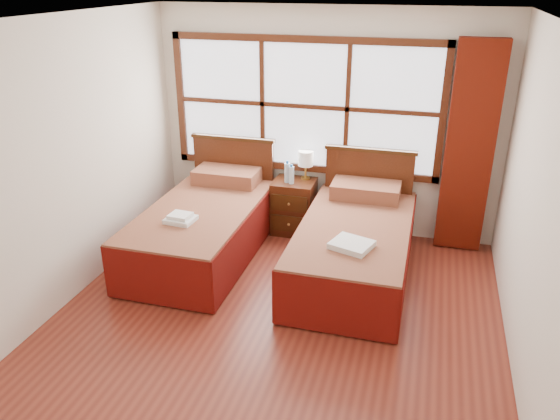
# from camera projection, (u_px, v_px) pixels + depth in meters

# --- Properties ---
(floor) EXTENTS (4.50, 4.50, 0.00)m
(floor) POSITION_uv_depth(u_px,v_px,m) (271.00, 329.00, 4.85)
(floor) COLOR maroon
(floor) RESTS_ON ground
(ceiling) EXTENTS (4.50, 4.50, 0.00)m
(ceiling) POSITION_uv_depth(u_px,v_px,m) (269.00, 21.00, 3.81)
(ceiling) COLOR white
(ceiling) RESTS_ON wall_back
(wall_back) EXTENTS (4.00, 0.00, 4.00)m
(wall_back) POSITION_uv_depth(u_px,v_px,m) (326.00, 124.00, 6.31)
(wall_back) COLOR silver
(wall_back) RESTS_ON floor
(wall_left) EXTENTS (0.00, 4.50, 4.50)m
(wall_left) POSITION_uv_depth(u_px,v_px,m) (54.00, 170.00, 4.83)
(wall_left) COLOR silver
(wall_left) RESTS_ON floor
(wall_right) EXTENTS (0.00, 4.50, 4.50)m
(wall_right) POSITION_uv_depth(u_px,v_px,m) (542.00, 222.00, 3.83)
(wall_right) COLOR silver
(wall_right) RESTS_ON floor
(window) EXTENTS (3.16, 0.06, 1.56)m
(window) POSITION_uv_depth(u_px,v_px,m) (304.00, 106.00, 6.26)
(window) COLOR white
(window) RESTS_ON wall_back
(curtain) EXTENTS (0.50, 0.16, 2.30)m
(curtain) POSITION_uv_depth(u_px,v_px,m) (469.00, 149.00, 5.84)
(curtain) COLOR #64170A
(curtain) RESTS_ON wall_back
(bed_left) EXTENTS (1.12, 2.17, 1.09)m
(bed_left) POSITION_uv_depth(u_px,v_px,m) (205.00, 225.00, 6.05)
(bed_left) COLOR #3B200C
(bed_left) RESTS_ON floor
(bed_right) EXTENTS (1.11, 2.15, 1.08)m
(bed_right) POSITION_uv_depth(u_px,v_px,m) (355.00, 244.00, 5.64)
(bed_right) COLOR #3B200C
(bed_right) RESTS_ON floor
(nightstand) EXTENTS (0.49, 0.48, 0.65)m
(nightstand) POSITION_uv_depth(u_px,v_px,m) (294.00, 207.00, 6.56)
(nightstand) COLOR #48200F
(nightstand) RESTS_ON floor
(towels_left) EXTENTS (0.30, 0.27, 0.08)m
(towels_left) POSITION_uv_depth(u_px,v_px,m) (180.00, 218.00, 5.53)
(towels_left) COLOR white
(towels_left) RESTS_ON bed_left
(towels_right) EXTENTS (0.43, 0.41, 0.06)m
(towels_right) POSITION_uv_depth(u_px,v_px,m) (352.00, 245.00, 5.02)
(towels_right) COLOR white
(towels_right) RESTS_ON bed_right
(lamp) EXTENTS (0.18, 0.18, 0.34)m
(lamp) POSITION_uv_depth(u_px,v_px,m) (306.00, 159.00, 6.41)
(lamp) COLOR gold
(lamp) RESTS_ON nightstand
(bottle_near) EXTENTS (0.07, 0.07, 0.26)m
(bottle_near) POSITION_uv_depth(u_px,v_px,m) (287.00, 172.00, 6.36)
(bottle_near) COLOR #BFE2F6
(bottle_near) RESTS_ON nightstand
(bottle_far) EXTENTS (0.06, 0.06, 0.24)m
(bottle_far) POSITION_uv_depth(u_px,v_px,m) (291.00, 175.00, 6.32)
(bottle_far) COLOR #BFE2F6
(bottle_far) RESTS_ON nightstand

